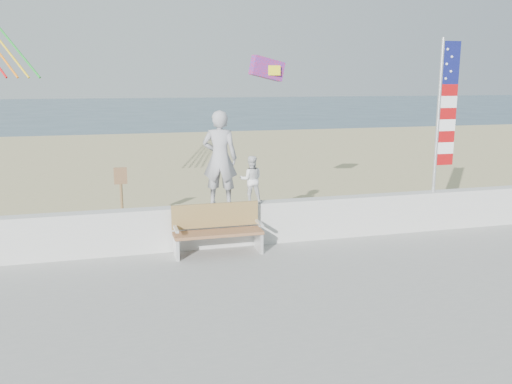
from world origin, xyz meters
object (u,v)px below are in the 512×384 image
adult (220,158)px  bench (217,229)px  flag (443,109)px  child (251,179)px

adult → bench: (-0.17, -0.45, -1.38)m
adult → flag: (5.21, -0.00, 0.93)m
bench → flag: bearing=4.8°
bench → adult: bearing=69.7°
adult → flag: size_ratio=0.56×
child → bench: (-0.84, -0.45, -0.90)m
child → flag: (4.55, -0.00, 1.41)m
bench → child: bearing=28.5°
adult → bench: bearing=90.7°
bench → flag: flag is taller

